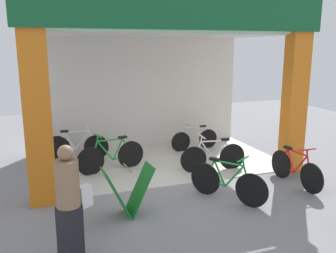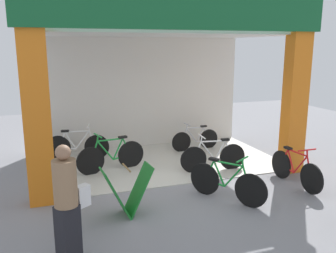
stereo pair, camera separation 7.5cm
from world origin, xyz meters
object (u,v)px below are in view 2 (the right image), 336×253
(bicycle_inside_1, at_px, (213,157))
(pedestrian_0, at_px, (67,204))
(bicycle_inside_0, at_px, (111,156))
(bicycle_inside_3, at_px, (195,139))
(bicycle_inside_2, at_px, (77,146))
(bicycle_parked_1, at_px, (227,183))
(sandwich_board_sign, at_px, (127,191))
(bicycle_parked_0, at_px, (295,170))

(bicycle_inside_1, bearing_deg, pedestrian_0, -141.62)
(bicycle_inside_0, xyz_separation_m, bicycle_inside_3, (2.68, 1.04, -0.06))
(bicycle_inside_2, distance_m, bicycle_inside_3, 3.39)
(bicycle_inside_3, height_order, bicycle_parked_1, bicycle_parked_1)
(bicycle_inside_0, bearing_deg, pedestrian_0, -108.90)
(sandwich_board_sign, xyz_separation_m, pedestrian_0, (-1.10, -1.21, 0.44))
(bicycle_inside_3, bearing_deg, sandwich_board_sign, -128.99)
(bicycle_inside_0, xyz_separation_m, bicycle_inside_1, (2.37, -0.80, -0.02))
(bicycle_parked_1, relative_size, pedestrian_0, 0.82)
(bicycle_inside_1, xyz_separation_m, sandwich_board_sign, (-2.53, -1.66, 0.10))
(sandwich_board_sign, bearing_deg, bicycle_inside_0, 86.23)
(bicycle_inside_2, bearing_deg, pedestrian_0, -96.41)
(pedestrian_0, bearing_deg, bicycle_inside_1, 38.38)
(pedestrian_0, bearing_deg, bicycle_parked_0, 16.29)
(bicycle_inside_0, bearing_deg, bicycle_inside_1, -18.78)
(bicycle_inside_1, distance_m, bicycle_parked_1, 1.74)
(bicycle_inside_1, relative_size, bicycle_parked_0, 1.01)
(bicycle_inside_0, height_order, bicycle_inside_2, bicycle_inside_0)
(bicycle_inside_0, relative_size, bicycle_parked_0, 1.04)
(bicycle_inside_2, height_order, bicycle_parked_1, same)
(bicycle_inside_2, height_order, bicycle_inside_3, bicycle_inside_2)
(bicycle_inside_0, xyz_separation_m, bicycle_inside_2, (-0.70, 1.27, -0.01))
(sandwich_board_sign, bearing_deg, pedestrian_0, -132.18)
(bicycle_parked_1, bearing_deg, bicycle_inside_0, 126.85)
(bicycle_inside_3, relative_size, bicycle_parked_1, 1.04)
(bicycle_parked_1, xyz_separation_m, sandwich_board_sign, (-2.01, 0.00, 0.09))
(bicycle_inside_1, relative_size, sandwich_board_sign, 1.79)
(bicycle_inside_2, xyz_separation_m, bicycle_parked_0, (4.37, -3.50, -0.01))
(bicycle_inside_1, xyz_separation_m, bicycle_parked_0, (1.30, -1.43, -0.00))
(bicycle_inside_3, height_order, bicycle_parked_0, bicycle_parked_0)
(bicycle_inside_2, distance_m, sandwich_board_sign, 3.77)
(bicycle_parked_1, relative_size, sandwich_board_sign, 1.54)
(bicycle_inside_1, xyz_separation_m, bicycle_parked_1, (-0.52, -1.66, 0.01))
(bicycle_parked_0, xyz_separation_m, pedestrian_0, (-4.92, -1.44, 0.54))
(bicycle_inside_1, relative_size, bicycle_inside_3, 1.11)
(pedestrian_0, bearing_deg, bicycle_inside_3, 50.17)
(bicycle_inside_0, relative_size, bicycle_inside_3, 1.15)
(bicycle_parked_0, relative_size, sandwich_board_sign, 1.77)
(bicycle_inside_2, bearing_deg, bicycle_inside_0, -61.02)
(bicycle_inside_0, xyz_separation_m, sandwich_board_sign, (-0.16, -2.47, 0.08))
(bicycle_inside_1, xyz_separation_m, pedestrian_0, (-3.62, -2.87, 0.53))
(bicycle_parked_0, bearing_deg, bicycle_inside_1, 132.22)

